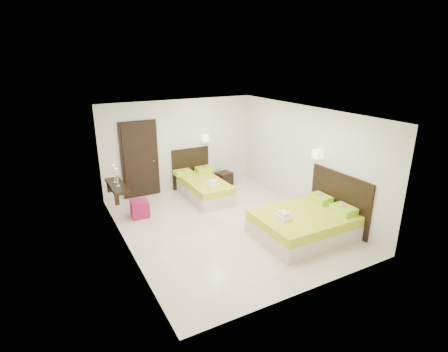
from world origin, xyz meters
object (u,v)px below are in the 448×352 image
bed_double (307,222)px  bed_single (203,186)px  nightstand (224,178)px  ottoman (140,209)px

bed_double → bed_single: bearing=108.0°
bed_double → nightstand: bed_double is taller
nightstand → ottoman: ottoman is taller
nightstand → ottoman: (-2.87, -0.99, 0.01)m
bed_single → bed_double: size_ratio=0.93×
bed_double → ottoman: bed_double is taller
bed_single → bed_double: 3.29m
bed_single → nightstand: bed_single is taller
ottoman → bed_single: bearing=13.8°
nightstand → bed_single: bearing=-161.9°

